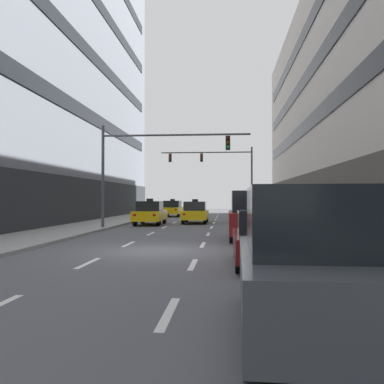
# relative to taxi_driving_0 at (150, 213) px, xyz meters

# --- Properties ---
(ground_plane) EXTENTS (120.00, 120.00, 0.00)m
(ground_plane) POSITION_rel_taxi_driving_0_xyz_m (2.96, -14.38, -0.84)
(ground_plane) COLOR #515156
(sidewalk_right) EXTENTS (3.93, 80.00, 0.14)m
(sidewalk_right) POSITION_rel_taxi_driving_0_xyz_m (9.59, -14.38, -0.77)
(sidewalk_right) COLOR gray
(sidewalk_right) RESTS_ON ground
(lane_stripe_l1_s3) EXTENTS (0.16, 2.00, 0.01)m
(lane_stripe_l1_s3) POSITION_rel_taxi_driving_0_xyz_m (1.41, -17.38, -0.84)
(lane_stripe_l1_s3) COLOR silver
(lane_stripe_l1_s3) RESTS_ON ground
(lane_stripe_l1_s4) EXTENTS (0.16, 2.00, 0.01)m
(lane_stripe_l1_s4) POSITION_rel_taxi_driving_0_xyz_m (1.41, -12.38, -0.84)
(lane_stripe_l1_s4) COLOR silver
(lane_stripe_l1_s4) RESTS_ON ground
(lane_stripe_l1_s5) EXTENTS (0.16, 2.00, 0.01)m
(lane_stripe_l1_s5) POSITION_rel_taxi_driving_0_xyz_m (1.41, -7.38, -0.84)
(lane_stripe_l1_s5) COLOR silver
(lane_stripe_l1_s5) RESTS_ON ground
(lane_stripe_l1_s6) EXTENTS (0.16, 2.00, 0.01)m
(lane_stripe_l1_s6) POSITION_rel_taxi_driving_0_xyz_m (1.41, -2.38, -0.84)
(lane_stripe_l1_s6) COLOR silver
(lane_stripe_l1_s6) RESTS_ON ground
(lane_stripe_l1_s7) EXTENTS (0.16, 2.00, 0.01)m
(lane_stripe_l1_s7) POSITION_rel_taxi_driving_0_xyz_m (1.41, 2.62, -0.84)
(lane_stripe_l1_s7) COLOR silver
(lane_stripe_l1_s7) RESTS_ON ground
(lane_stripe_l1_s8) EXTENTS (0.16, 2.00, 0.01)m
(lane_stripe_l1_s8) POSITION_rel_taxi_driving_0_xyz_m (1.41, 7.62, -0.84)
(lane_stripe_l1_s8) COLOR silver
(lane_stripe_l1_s8) RESTS_ON ground
(lane_stripe_l1_s9) EXTENTS (0.16, 2.00, 0.01)m
(lane_stripe_l1_s9) POSITION_rel_taxi_driving_0_xyz_m (1.41, 12.62, -0.84)
(lane_stripe_l1_s9) COLOR silver
(lane_stripe_l1_s9) RESTS_ON ground
(lane_stripe_l1_s10) EXTENTS (0.16, 2.00, 0.01)m
(lane_stripe_l1_s10) POSITION_rel_taxi_driving_0_xyz_m (1.41, 17.62, -0.84)
(lane_stripe_l1_s10) COLOR silver
(lane_stripe_l1_s10) RESTS_ON ground
(lane_stripe_l2_s2) EXTENTS (0.16, 2.00, 0.01)m
(lane_stripe_l2_s2) POSITION_rel_taxi_driving_0_xyz_m (4.52, -22.38, -0.84)
(lane_stripe_l2_s2) COLOR silver
(lane_stripe_l2_s2) RESTS_ON ground
(lane_stripe_l2_s3) EXTENTS (0.16, 2.00, 0.01)m
(lane_stripe_l2_s3) POSITION_rel_taxi_driving_0_xyz_m (4.52, -17.38, -0.84)
(lane_stripe_l2_s3) COLOR silver
(lane_stripe_l2_s3) RESTS_ON ground
(lane_stripe_l2_s4) EXTENTS (0.16, 2.00, 0.01)m
(lane_stripe_l2_s4) POSITION_rel_taxi_driving_0_xyz_m (4.52, -12.38, -0.84)
(lane_stripe_l2_s4) COLOR silver
(lane_stripe_l2_s4) RESTS_ON ground
(lane_stripe_l2_s5) EXTENTS (0.16, 2.00, 0.01)m
(lane_stripe_l2_s5) POSITION_rel_taxi_driving_0_xyz_m (4.52, -7.38, -0.84)
(lane_stripe_l2_s5) COLOR silver
(lane_stripe_l2_s5) RESTS_ON ground
(lane_stripe_l2_s6) EXTENTS (0.16, 2.00, 0.01)m
(lane_stripe_l2_s6) POSITION_rel_taxi_driving_0_xyz_m (4.52, -2.38, -0.84)
(lane_stripe_l2_s6) COLOR silver
(lane_stripe_l2_s6) RESTS_ON ground
(lane_stripe_l2_s7) EXTENTS (0.16, 2.00, 0.01)m
(lane_stripe_l2_s7) POSITION_rel_taxi_driving_0_xyz_m (4.52, 2.62, -0.84)
(lane_stripe_l2_s7) COLOR silver
(lane_stripe_l2_s7) RESTS_ON ground
(lane_stripe_l2_s8) EXTENTS (0.16, 2.00, 0.01)m
(lane_stripe_l2_s8) POSITION_rel_taxi_driving_0_xyz_m (4.52, 7.62, -0.84)
(lane_stripe_l2_s8) COLOR silver
(lane_stripe_l2_s8) RESTS_ON ground
(lane_stripe_l2_s9) EXTENTS (0.16, 2.00, 0.01)m
(lane_stripe_l2_s9) POSITION_rel_taxi_driving_0_xyz_m (4.52, 12.62, -0.84)
(lane_stripe_l2_s9) COLOR silver
(lane_stripe_l2_s9) RESTS_ON ground
(lane_stripe_l2_s10) EXTENTS (0.16, 2.00, 0.01)m
(lane_stripe_l2_s10) POSITION_rel_taxi_driving_0_xyz_m (4.52, 17.62, -0.84)
(lane_stripe_l2_s10) COLOR silver
(lane_stripe_l2_s10) RESTS_ON ground
(taxi_driving_0) EXTENTS (1.94, 4.57, 1.89)m
(taxi_driving_0) POSITION_rel_taxi_driving_0_xyz_m (0.00, 0.00, 0.00)
(taxi_driving_0) COLOR black
(taxi_driving_0) RESTS_ON ground
(taxi_driving_1) EXTENTS (1.87, 4.44, 1.84)m
(taxi_driving_1) POSITION_rel_taxi_driving_0_xyz_m (3.10, 2.12, -0.02)
(taxi_driving_1) COLOR black
(taxi_driving_1) RESTS_ON ground
(taxi_driving_2) EXTENTS (2.02, 4.49, 1.84)m
(taxi_driving_2) POSITION_rel_taxi_driving_0_xyz_m (-0.09, 13.20, -0.02)
(taxi_driving_2) COLOR black
(taxi_driving_2) RESTS_ON ground
(car_parked_0) EXTENTS (1.91, 4.33, 2.07)m
(car_parked_0) POSITION_rel_taxi_driving_0_xyz_m (6.57, -23.44, 0.19)
(car_parked_0) COLOR black
(car_parked_0) RESTS_ON ground
(car_parked_1) EXTENTS (1.77, 4.19, 1.57)m
(car_parked_1) POSITION_rel_taxi_driving_0_xyz_m (6.57, -17.43, -0.07)
(car_parked_1) COLOR black
(car_parked_1) RESTS_ON ground
(car_parked_2) EXTENTS (1.95, 4.65, 2.24)m
(car_parked_2) POSITION_rel_taxi_driving_0_xyz_m (6.57, -10.33, 0.27)
(car_parked_2) COLOR black
(car_parked_2) RESTS_ON ground
(traffic_signal_0) EXTENTS (9.12, 0.35, 6.27)m
(traffic_signal_0) POSITION_rel_taxi_driving_0_xyz_m (0.71, -4.59, 3.58)
(traffic_signal_0) COLOR #4C4C51
(traffic_signal_0) RESTS_ON sidewalk_left
(traffic_signal_1) EXTENTS (9.23, 0.35, 6.91)m
(traffic_signal_1) POSITION_rel_taxi_driving_0_xyz_m (4.92, 11.96, 4.22)
(traffic_signal_1) COLOR #4C4C51
(traffic_signal_1) RESTS_ON sidewalk_right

